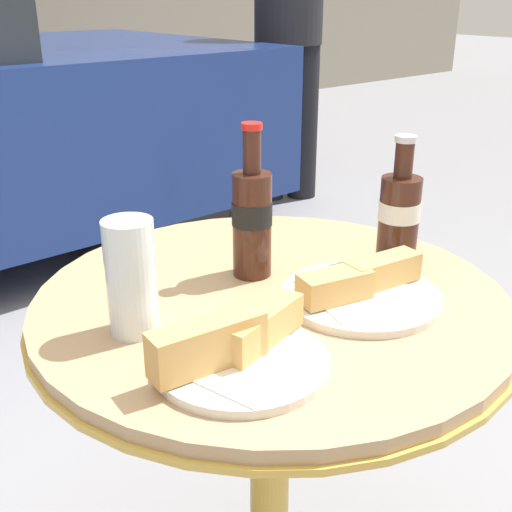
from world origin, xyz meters
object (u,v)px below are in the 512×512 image
Objects in this scene: pedestrian at (289,14)px; bistro_table at (270,383)px; lunch_plate_far at (360,290)px; cola_bottle_left at (399,214)px; drinking_glass at (132,282)px; cola_bottle_right at (252,218)px; lunch_plate_near at (237,349)px.

bistro_table is at bearing -133.93° from pedestrian.
cola_bottle_left is at bearing 20.30° from lunch_plate_far.
bistro_table is at bearing -9.50° from drinking_glass.
lunch_plate_far is at bearing -24.64° from drinking_glass.
cola_bottle_left is at bearing -28.29° from cola_bottle_right.
drinking_glass is at bearing 170.50° from bistro_table.
drinking_glass is 0.67× the size of lunch_plate_far.
drinking_glass is 0.09× the size of pedestrian.
drinking_glass is 0.33m from lunch_plate_far.
cola_bottle_left is 1.35× the size of drinking_glass.
drinking_glass is at bearing 155.36° from lunch_plate_far.
cola_bottle_left is 2.64m from pedestrian.
bistro_table is 2.80m from pedestrian.
cola_bottle_right is 1.54× the size of drinking_glass.
pedestrian is at bearing 48.76° from lunch_plate_far.
pedestrian is (1.91, 1.99, 0.45)m from bistro_table.
cola_bottle_right is 0.28m from lunch_plate_near.
lunch_plate_near is 0.98× the size of lunch_plate_far.
drinking_glass is at bearing 107.30° from lunch_plate_near.
lunch_plate_far is 2.79m from pedestrian.
cola_bottle_right is 1.06× the size of lunch_plate_near.
cola_bottle_left is 0.12× the size of pedestrian.
cola_bottle_right is at bearing 45.57° from lunch_plate_near.
drinking_glass is at bearing -170.83° from cola_bottle_right.
lunch_plate_far is (0.25, 0.02, -0.01)m from lunch_plate_near.
lunch_plate_near is (-0.41, -0.08, -0.06)m from cola_bottle_left.
bistro_table is 0.32m from drinking_glass.
pedestrian is (1.89, 1.91, 0.20)m from cola_bottle_right.
lunch_plate_far reaches higher than bistro_table.
lunch_plate_near is at bearing -134.43° from cola_bottle_right.
cola_bottle_right is 0.24m from drinking_glass.
bistro_table is 2.98× the size of cola_bottle_right.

